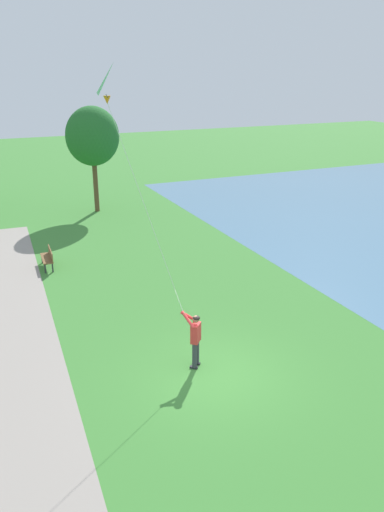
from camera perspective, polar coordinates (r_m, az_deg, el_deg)
ground_plane at (r=15.58m, az=2.63°, el=-13.13°), size 120.00×120.00×0.00m
walkway_path at (r=16.08m, az=-18.12°, el=-13.03°), size 3.86×32.08×0.02m
person_kite_flyer at (r=15.39m, az=0.34°, el=-8.98°), size 0.60×0.58×1.83m
flying_kite at (r=14.40m, az=-8.70°, el=18.62°), size 1.81×2.29×6.98m
park_bench_near_walkway at (r=24.07m, az=-15.85°, el=-0.09°), size 0.51×1.52×0.88m
tree_lakeside_far at (r=32.38m, az=-11.12°, el=13.03°), size 3.28×2.95×6.52m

